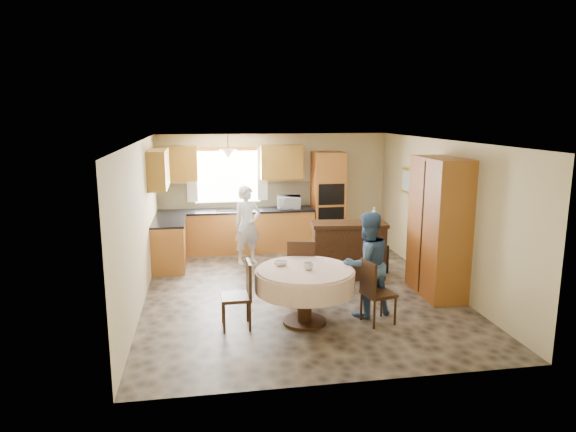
% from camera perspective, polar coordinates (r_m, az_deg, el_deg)
% --- Properties ---
extents(floor, '(5.00, 6.00, 0.01)m').
position_cam_1_polar(floor, '(8.68, 1.17, -8.39)').
color(floor, '#6F5F4E').
rests_on(floor, ground).
extents(ceiling, '(5.00, 6.00, 0.01)m').
position_cam_1_polar(ceiling, '(8.18, 1.24, 8.32)').
color(ceiling, white).
rests_on(ceiling, wall_back).
extents(wall_back, '(5.00, 0.02, 2.50)m').
position_cam_1_polar(wall_back, '(11.26, -1.62, 2.76)').
color(wall_back, tan).
rests_on(wall_back, floor).
extents(wall_front, '(5.00, 0.02, 2.50)m').
position_cam_1_polar(wall_front, '(5.52, 6.99, -6.51)').
color(wall_front, tan).
rests_on(wall_front, floor).
extents(wall_left, '(0.02, 6.00, 2.50)m').
position_cam_1_polar(wall_left, '(8.26, -16.10, -0.85)').
color(wall_left, tan).
rests_on(wall_left, floor).
extents(wall_right, '(0.02, 6.00, 2.50)m').
position_cam_1_polar(wall_right, '(9.13, 16.81, 0.24)').
color(wall_right, tan).
rests_on(wall_right, floor).
extents(window, '(1.40, 0.03, 1.10)m').
position_cam_1_polar(window, '(11.10, -6.75, 4.38)').
color(window, white).
rests_on(window, wall_back).
extents(curtain_left, '(0.22, 0.02, 1.15)m').
position_cam_1_polar(curtain_left, '(11.04, -10.64, 4.49)').
color(curtain_left, white).
rests_on(curtain_left, wall_back).
extents(curtain_right, '(0.22, 0.02, 1.15)m').
position_cam_1_polar(curtain_right, '(11.11, -2.86, 4.71)').
color(curtain_right, white).
rests_on(curtain_right, wall_back).
extents(base_cab_back, '(3.30, 0.60, 0.88)m').
position_cam_1_polar(base_cab_back, '(11.04, -5.76, -1.76)').
color(base_cab_back, '#D18937').
rests_on(base_cab_back, floor).
extents(counter_back, '(3.30, 0.64, 0.04)m').
position_cam_1_polar(counter_back, '(10.94, -5.80, 0.59)').
color(counter_back, black).
rests_on(counter_back, base_cab_back).
extents(base_cab_left, '(0.60, 1.20, 0.88)m').
position_cam_1_polar(base_cab_left, '(10.17, -13.04, -3.14)').
color(base_cab_left, '#D18937').
rests_on(base_cab_left, floor).
extents(counter_left, '(0.64, 1.20, 0.04)m').
position_cam_1_polar(counter_left, '(10.06, -13.16, -0.60)').
color(counter_left, black).
rests_on(counter_left, base_cab_left).
extents(backsplash, '(3.30, 0.02, 0.55)m').
position_cam_1_polar(backsplash, '(11.18, -5.93, 2.28)').
color(backsplash, beige).
rests_on(backsplash, wall_back).
extents(wall_cab_left, '(0.85, 0.33, 0.72)m').
position_cam_1_polar(wall_cab_left, '(10.93, -12.28, 5.73)').
color(wall_cab_left, '#B8882E').
rests_on(wall_cab_left, wall_back).
extents(wall_cab_right, '(0.90, 0.33, 0.72)m').
position_cam_1_polar(wall_cab_right, '(11.04, -0.74, 6.04)').
color(wall_cab_right, '#B8882E').
rests_on(wall_cab_right, wall_back).
extents(wall_cab_side, '(0.33, 1.20, 0.72)m').
position_cam_1_polar(wall_cab_side, '(9.92, -14.20, 5.09)').
color(wall_cab_side, '#B8882E').
rests_on(wall_cab_side, wall_left).
extents(oven_tower, '(0.66, 0.62, 2.12)m').
position_cam_1_polar(oven_tower, '(11.20, 4.45, 1.70)').
color(oven_tower, '#D18937').
rests_on(oven_tower, floor).
extents(oven_upper, '(0.56, 0.01, 0.45)m').
position_cam_1_polar(oven_upper, '(10.87, 4.86, 2.41)').
color(oven_upper, black).
rests_on(oven_upper, oven_tower).
extents(oven_lower, '(0.56, 0.01, 0.45)m').
position_cam_1_polar(oven_lower, '(10.96, 4.81, -0.17)').
color(oven_lower, black).
rests_on(oven_lower, oven_tower).
extents(pendant, '(0.36, 0.36, 0.18)m').
position_cam_1_polar(pendant, '(10.57, -6.68, 6.87)').
color(pendant, beige).
rests_on(pendant, ceiling).
extents(sideboard, '(1.39, 0.69, 0.96)m').
position_cam_1_polar(sideboard, '(9.34, 6.74, -3.96)').
color(sideboard, '#3E2511').
rests_on(sideboard, floor).
extents(space_heater, '(0.46, 0.39, 0.53)m').
position_cam_1_polar(space_heater, '(9.71, 9.77, -4.77)').
color(space_heater, black).
rests_on(space_heater, floor).
extents(cupboard, '(0.59, 1.18, 2.25)m').
position_cam_1_polar(cupboard, '(8.63, 16.44, -1.22)').
color(cupboard, '#D18937').
rests_on(cupboard, floor).
extents(dining_table, '(1.40, 1.40, 0.80)m').
position_cam_1_polar(dining_table, '(7.26, 1.87, -7.20)').
color(dining_table, '#3E2511').
rests_on(dining_table, floor).
extents(chair_left, '(0.41, 0.41, 0.94)m').
position_cam_1_polar(chair_left, '(7.18, -5.20, -8.33)').
color(chair_left, '#3E2511').
rests_on(chair_left, floor).
extents(chair_back, '(0.55, 0.55, 1.03)m').
position_cam_1_polar(chair_back, '(8.01, 1.52, -5.83)').
color(chair_back, '#3E2511').
rests_on(chair_back, floor).
extents(chair_right, '(0.49, 0.49, 0.93)m').
position_cam_1_polar(chair_right, '(7.37, 9.55, -7.99)').
color(chair_right, '#3E2511').
rests_on(chair_right, floor).
extents(framed_picture, '(0.06, 0.60, 0.50)m').
position_cam_1_polar(framed_picture, '(10.36, 13.25, 3.81)').
color(framed_picture, gold).
rests_on(framed_picture, wall_right).
extents(microwave, '(0.54, 0.39, 0.28)m').
position_cam_1_polar(microwave, '(10.99, 0.08, 1.54)').
color(microwave, silver).
rests_on(microwave, counter_back).
extents(person_sink, '(0.66, 0.55, 1.55)m').
position_cam_1_polar(person_sink, '(10.09, -4.56, -1.02)').
color(person_sink, silver).
rests_on(person_sink, floor).
extents(person_dining, '(0.87, 0.75, 1.55)m').
position_cam_1_polar(person_dining, '(7.59, 8.75, -5.30)').
color(person_dining, '#3B5A82').
rests_on(person_dining, floor).
extents(bowl_sideboard, '(0.28, 0.28, 0.06)m').
position_cam_1_polar(bowl_sideboard, '(9.15, 5.08, -1.00)').
color(bowl_sideboard, '#B2B2B2').
rests_on(bowl_sideboard, sideboard).
extents(bottle_sideboard, '(0.15, 0.15, 0.33)m').
position_cam_1_polar(bottle_sideboard, '(9.33, 9.54, -0.02)').
color(bottle_sideboard, silver).
rests_on(bottle_sideboard, sideboard).
extents(cup_table, '(0.17, 0.17, 0.11)m').
position_cam_1_polar(cup_table, '(7.13, 2.28, -5.60)').
color(cup_table, '#B2B2B2').
rests_on(cup_table, dining_table).
extents(bowl_table, '(0.21, 0.21, 0.06)m').
position_cam_1_polar(bowl_table, '(7.35, -0.83, -5.27)').
color(bowl_table, '#B2B2B2').
rests_on(bowl_table, dining_table).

